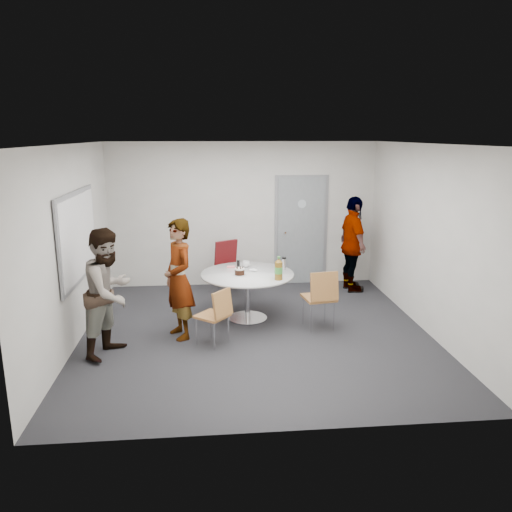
{
  "coord_description": "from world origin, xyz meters",
  "views": [
    {
      "loc": [
        -0.63,
        -6.78,
        2.83
      ],
      "look_at": [
        0.03,
        0.25,
        1.1
      ],
      "focal_mm": 35.0,
      "sensor_mm": 36.0,
      "label": 1
    }
  ],
  "objects": [
    {
      "name": "wall_right",
      "position": [
        2.5,
        0.0,
        1.35
      ],
      "size": [
        0.0,
        5.0,
        5.0
      ],
      "primitive_type": "plane",
      "rotation": [
        1.57,
        0.0,
        -1.57
      ],
      "color": "silver",
      "rests_on": "floor"
    },
    {
      "name": "chair_far",
      "position": [
        -0.3,
        1.86,
        0.6
      ],
      "size": [
        0.64,
        0.66,
        0.98
      ],
      "rotation": [
        0.0,
        0.0,
        3.65
      ],
      "color": "#5C1215",
      "rests_on": "floor"
    },
    {
      "name": "whiteboard",
      "position": [
        -2.46,
        0.2,
        1.45
      ],
      "size": [
        0.04,
        1.9,
        1.25
      ],
      "color": "gray",
      "rests_on": "wall_left"
    },
    {
      "name": "door",
      "position": [
        1.1,
        2.48,
        1.03
      ],
      "size": [
        1.02,
        0.17,
        2.12
      ],
      "color": "slate",
      "rests_on": "wall_back"
    },
    {
      "name": "table",
      "position": [
        -0.05,
        0.57,
        0.65
      ],
      "size": [
        1.43,
        1.43,
        1.09
      ],
      "color": "silver",
      "rests_on": "floor"
    },
    {
      "name": "floor",
      "position": [
        0.0,
        0.0,
        0.0
      ],
      "size": [
        5.0,
        5.0,
        0.0
      ],
      "primitive_type": "plane",
      "color": "#242428",
      "rests_on": "ground"
    },
    {
      "name": "person_main",
      "position": [
        -1.09,
        -0.02,
        0.85
      ],
      "size": [
        0.63,
        0.74,
        1.71
      ],
      "primitive_type": "imported",
      "rotation": [
        0.0,
        0.0,
        -1.14
      ],
      "color": "#A5C6EA",
      "rests_on": "floor"
    },
    {
      "name": "ceiling",
      "position": [
        0.0,
        0.0,
        2.7
      ],
      "size": [
        5.0,
        5.0,
        0.0
      ],
      "primitive_type": "plane",
      "rotation": [
        3.14,
        0.0,
        0.0
      ],
      "color": "silver",
      "rests_on": "wall_back"
    },
    {
      "name": "person_left",
      "position": [
        -1.95,
        -0.51,
        0.84
      ],
      "size": [
        0.93,
        1.01,
        1.69
      ],
      "primitive_type": "imported",
      "rotation": [
        0.0,
        0.0,
        1.13
      ],
      "color": "white",
      "rests_on": "floor"
    },
    {
      "name": "wall_front",
      "position": [
        0.0,
        -2.5,
        1.35
      ],
      "size": [
        5.0,
        0.0,
        5.0
      ],
      "primitive_type": "plane",
      "rotation": [
        -1.57,
        0.0,
        0.0
      ],
      "color": "silver",
      "rests_on": "floor"
    },
    {
      "name": "person_right",
      "position": [
        1.95,
        1.87,
        0.88
      ],
      "size": [
        0.5,
        1.06,
        1.75
      ],
      "primitive_type": "imported",
      "rotation": [
        0.0,
        0.0,
        1.65
      ],
      "color": "black",
      "rests_on": "floor"
    },
    {
      "name": "wall_left",
      "position": [
        -2.5,
        0.0,
        1.35
      ],
      "size": [
        0.0,
        5.0,
        5.0
      ],
      "primitive_type": "plane",
      "rotation": [
        1.57,
        0.0,
        1.57
      ],
      "color": "silver",
      "rests_on": "floor"
    },
    {
      "name": "chair_near_left",
      "position": [
        -0.57,
        -0.38,
        0.49
      ],
      "size": [
        0.56,
        0.55,
        0.8
      ],
      "rotation": [
        0.0,
        0.0,
        0.88
      ],
      "color": "#93562D",
      "rests_on": "floor"
    },
    {
      "name": "chair_near_right",
      "position": [
        0.96,
        0.04,
        0.56
      ],
      "size": [
        0.5,
        0.53,
        0.91
      ],
      "rotation": [
        0.0,
        0.0,
        0.15
      ],
      "color": "#93562D",
      "rests_on": "floor"
    },
    {
      "name": "wall_back",
      "position": [
        0.0,
        2.5,
        1.35
      ],
      "size": [
        5.0,
        0.0,
        5.0
      ],
      "primitive_type": "plane",
      "rotation": [
        1.57,
        0.0,
        0.0
      ],
      "color": "silver",
      "rests_on": "floor"
    }
  ]
}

